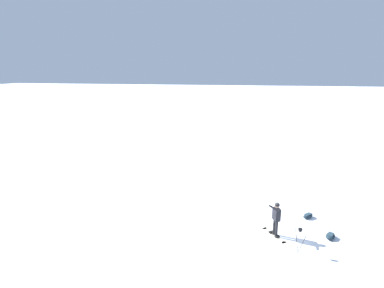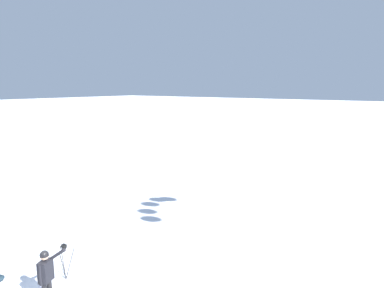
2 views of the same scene
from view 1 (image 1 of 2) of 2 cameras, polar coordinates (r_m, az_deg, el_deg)
ground_plane at (r=15.36m, az=15.52°, el=-17.44°), size 300.00×300.00×0.00m
snowboarder at (r=14.98m, az=16.41°, el=-13.49°), size 0.66×0.64×1.83m
snowboard at (r=15.52m, az=16.00°, el=-17.01°), size 1.49×1.21×0.10m
gear_bag_large at (r=16.19m, az=25.83°, el=-16.14°), size 0.77×0.67×0.25m
camera_tripod at (r=14.17m, az=20.64°, el=-16.62°), size 0.53×0.53×1.22m
gear_bag_small at (r=17.65m, az=22.09°, el=-13.09°), size 0.72×0.73×0.26m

